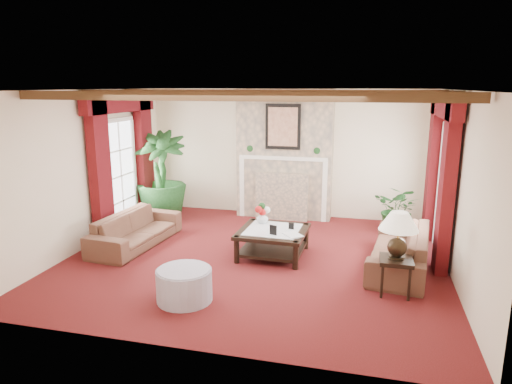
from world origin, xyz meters
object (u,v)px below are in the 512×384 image
(coffee_table, at_px, (273,243))
(ottoman, at_px, (184,285))
(potted_palm, at_px, (162,195))
(side_table, at_px, (395,276))
(sofa_right, at_px, (400,242))
(sofa_left, at_px, (135,224))

(coffee_table, xyz_separation_m, ottoman, (-0.79, -1.88, -0.01))
(potted_palm, bearing_deg, side_table, -28.86)
(sofa_right, height_order, side_table, sofa_right)
(coffee_table, height_order, side_table, side_table)
(sofa_left, distance_m, sofa_right, 4.47)
(sofa_left, height_order, coffee_table, sofa_left)
(side_table, bearing_deg, sofa_right, 83.81)
(coffee_table, relative_size, side_table, 2.14)
(coffee_table, bearing_deg, sofa_left, -176.33)
(side_table, relative_size, ottoman, 0.70)
(coffee_table, xyz_separation_m, side_table, (1.90, -1.01, 0.03))
(sofa_right, height_order, potted_palm, potted_palm)
(sofa_left, relative_size, coffee_table, 1.84)
(sofa_right, bearing_deg, sofa_left, -82.19)
(sofa_left, bearing_deg, coffee_table, -83.01)
(sofa_right, bearing_deg, coffee_table, -83.45)
(sofa_right, height_order, coffee_table, sofa_right)
(side_table, bearing_deg, ottoman, -162.05)
(potted_palm, bearing_deg, coffee_table, -29.54)
(side_table, bearing_deg, potted_palm, 151.14)
(sofa_right, xyz_separation_m, ottoman, (-2.80, -1.86, -0.19))
(sofa_left, distance_m, coffee_table, 2.47)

